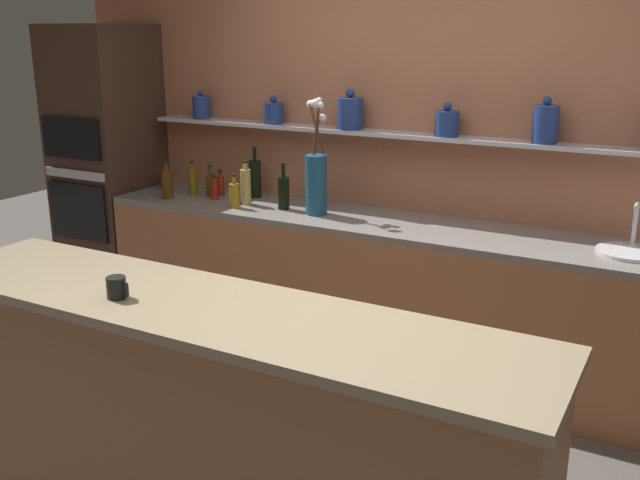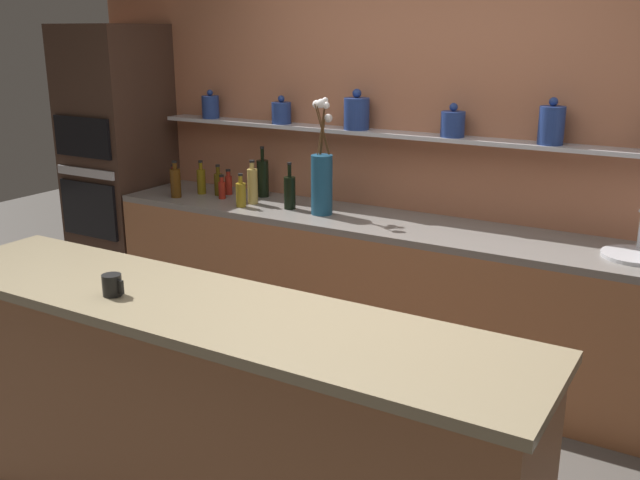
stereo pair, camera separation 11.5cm
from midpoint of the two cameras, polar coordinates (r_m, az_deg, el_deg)
ground_plane at (r=3.61m, az=-1.76°, el=-17.47°), size 12.00×12.00×0.00m
back_wall_unit at (r=4.48m, az=9.20°, el=7.11°), size 5.20×0.28×2.60m
back_counter_unit at (r=4.42m, az=5.82°, el=-4.25°), size 3.71×0.62×0.92m
island_counter at (r=2.96m, az=-7.80°, el=-14.24°), size 2.66×0.61×1.02m
oven_tower at (r=5.51m, az=-15.20°, el=5.56°), size 0.63×0.64×2.06m
flower_vase at (r=4.37m, az=0.91°, el=4.95°), size 0.14×0.14×0.71m
sink_fixture at (r=3.93m, az=24.69°, el=-0.95°), size 0.33×0.33×0.25m
bottle_sauce_0 at (r=4.97m, az=-6.67°, el=4.49°), size 0.05×0.05×0.18m
bottle_spirit_1 at (r=4.93m, az=-10.83°, el=4.55°), size 0.07×0.07×0.25m
bottle_oil_2 at (r=4.95m, az=-7.48°, el=4.53°), size 0.06×0.06×0.21m
bottle_oil_3 at (r=5.01m, az=-8.83°, el=4.72°), size 0.06×0.06×0.23m
bottle_spirit_4 at (r=4.68m, az=-4.71°, el=4.38°), size 0.07×0.07×0.29m
bottle_wine_5 at (r=4.53m, az=-1.71°, el=3.87°), size 0.07×0.07×0.30m
bottle_sauce_6 at (r=5.25m, az=-10.99°, el=4.87°), size 0.06×0.06×0.17m
bottle_sauce_7 at (r=4.85m, az=-7.18°, el=4.10°), size 0.05×0.05×0.16m
bottle_wine_8 at (r=4.87m, az=-3.92°, el=4.99°), size 0.08×0.08×0.34m
bottle_oil_9 at (r=4.60m, az=-5.63°, el=3.68°), size 0.06×0.06×0.22m
coffee_mug at (r=2.88m, az=-15.19°, el=-3.50°), size 0.10×0.08×0.09m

